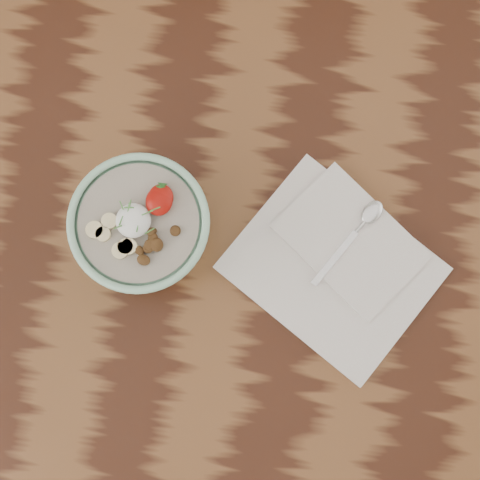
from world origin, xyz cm
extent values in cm
cube|color=#35180D|center=(0.00, 0.00, 73.00)|extent=(160.00, 90.00, 4.00)
cylinder|color=#9BD0B0|center=(-1.44, -5.71, 75.62)|extent=(8.72, 8.72, 1.25)
torus|color=#9BD0B0|center=(-1.44, -5.71, 85.80)|extent=(19.84, 19.84, 1.14)
cylinder|color=#A59889|center=(-1.44, -5.71, 85.18)|extent=(16.83, 16.83, 1.04)
ellipsoid|color=white|center=(-1.98, -5.71, 86.63)|extent=(4.87, 4.87, 2.68)
ellipsoid|color=#9A0D07|center=(1.22, -2.05, 86.67)|extent=(3.55, 3.90, 1.95)
cone|color=#286623|center=(1.22, -0.45, 86.97)|extent=(1.40, 1.03, 1.52)
ellipsoid|color=#9A0D07|center=(1.09, -2.56, 86.72)|extent=(3.73, 4.11, 2.05)
cone|color=#286623|center=(1.09, -0.88, 87.02)|extent=(1.40, 1.03, 1.52)
ellipsoid|color=#9A0D07|center=(1.02, -2.52, 86.63)|extent=(3.39, 3.73, 1.87)
cone|color=#286623|center=(1.02, -0.99, 86.93)|extent=(1.40, 1.03, 1.52)
cylinder|color=beige|center=(-2.54, -9.31, 86.10)|extent=(2.15, 2.15, 0.70)
cylinder|color=beige|center=(-5.85, -8.04, 86.10)|extent=(2.09, 2.09, 0.70)
cylinder|color=beige|center=(-2.05, -9.23, 86.10)|extent=(2.21, 2.21, 0.70)
cylinder|color=beige|center=(-3.16, -9.96, 86.10)|extent=(2.32, 2.32, 0.70)
cylinder|color=beige|center=(-7.14, -7.62, 86.10)|extent=(2.41, 2.41, 0.70)
cylinder|color=beige|center=(-5.32, -6.12, 86.10)|extent=(2.21, 2.21, 0.70)
ellipsoid|color=#503217|center=(0.56, -9.13, 86.20)|extent=(1.81, 1.79, 0.75)
ellipsoid|color=#503217|center=(0.64, -6.79, 86.24)|extent=(1.85, 1.61, 1.20)
ellipsoid|color=#503217|center=(0.23, -10.82, 86.36)|extent=(2.18, 1.89, 1.29)
ellipsoid|color=#503217|center=(1.65, -8.51, 86.34)|extent=(2.48, 2.57, 1.37)
ellipsoid|color=#503217|center=(-0.41, -9.70, 86.15)|extent=(1.20, 1.45, 0.83)
ellipsoid|color=#503217|center=(-0.65, -9.56, 86.14)|extent=(1.27, 1.37, 0.93)
ellipsoid|color=#503217|center=(0.84, -8.66, 86.31)|extent=(2.48, 2.46, 0.99)
ellipsoid|color=#503217|center=(3.86, -6.23, 86.22)|extent=(1.99, 2.02, 0.83)
ellipsoid|color=#503217|center=(0.98, -7.63, 86.22)|extent=(1.78, 1.84, 0.78)
cylinder|color=#4E923D|center=(-2.57, -6.23, 87.70)|extent=(0.79, 0.94, 0.22)
cylinder|color=#4E923D|center=(-0.09, -4.56, 87.70)|extent=(1.51, 0.99, 0.24)
cylinder|color=#4E923D|center=(-3.41, -6.09, 87.70)|extent=(0.50, 1.37, 0.23)
cylinder|color=#4E923D|center=(-2.61, -3.58, 87.70)|extent=(0.24, 1.05, 0.22)
cylinder|color=#4E923D|center=(-2.26, -5.03, 87.70)|extent=(0.97, 0.91, 0.22)
cylinder|color=#4E923D|center=(-2.65, -4.18, 87.70)|extent=(1.35, 0.33, 0.23)
cylinder|color=#4E923D|center=(0.63, -6.97, 87.70)|extent=(1.27, 1.08, 0.23)
cylinder|color=#4E923D|center=(-3.69, -4.02, 87.70)|extent=(0.84, 1.19, 0.22)
cylinder|color=#4E923D|center=(-2.71, -4.18, 87.70)|extent=(0.22, 1.40, 0.23)
cylinder|color=#4E923D|center=(-1.06, -6.67, 87.70)|extent=(0.23, 1.37, 0.23)
cylinder|color=#4E923D|center=(-3.70, -7.03, 87.70)|extent=(1.07, 0.71, 0.22)
cylinder|color=#4E923D|center=(0.83, -3.93, 87.70)|extent=(1.48, 0.98, 0.24)
cube|color=silver|center=(27.09, -6.98, 75.54)|extent=(36.04, 34.23, 1.09)
cube|color=silver|center=(29.27, -2.63, 76.41)|extent=(25.01, 23.78, 0.65)
cube|color=silver|center=(27.08, -5.61, 76.90)|extent=(6.24, 9.26, 0.31)
cylinder|color=silver|center=(30.49, -0.09, 77.05)|extent=(1.94, 2.61, 0.63)
ellipsoid|color=silver|center=(31.84, 2.09, 77.17)|extent=(4.48, 4.93, 0.85)
camera|label=1|loc=(14.73, -19.96, 176.26)|focal=50.00mm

